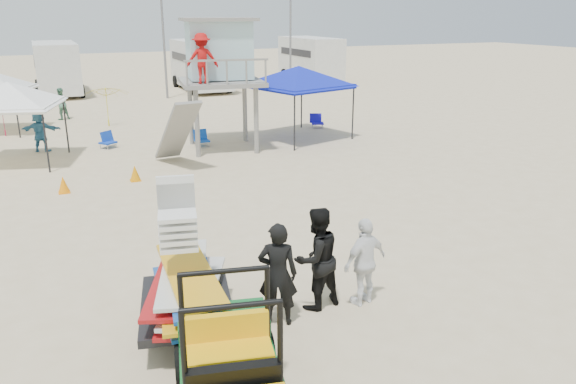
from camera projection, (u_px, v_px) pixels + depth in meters
name	position (u px, v px, depth m)	size (l,w,h in m)	color
ground	(331.00, 312.00, 9.99)	(140.00, 140.00, 0.00)	beige
utility_cart	(229.00, 363.00, 7.02)	(1.78, 2.76, 1.93)	#0D5923
surf_trailer	(184.00, 281.00, 9.04)	(1.87, 2.81, 2.37)	black
man_left	(278.00, 274.00, 9.38)	(0.67, 0.44, 1.83)	black
man_mid	(316.00, 258.00, 9.91)	(0.92, 0.71, 1.89)	black
man_right	(365.00, 262.00, 10.06)	(0.96, 0.40, 1.65)	white
lifeguard_tower	(217.00, 55.00, 20.92)	(3.40, 3.40, 4.78)	gray
canopy_blue	(299.00, 70.00, 22.86)	(4.18, 4.18, 3.40)	black
canopy_white_a	(7.00, 86.00, 18.97)	(3.65, 3.65, 3.25)	black
umbrella_a	(3.00, 117.00, 23.81)	(1.79, 1.82, 1.64)	#C01438
umbrella_b	(108.00, 107.00, 25.87)	(2.01, 2.05, 1.85)	yellow
cone_near	(63.00, 185.00, 16.49)	(0.34, 0.34, 0.50)	orange
cone_far	(135.00, 173.00, 17.66)	(0.34, 0.34, 0.50)	orange
beach_chair_a	(107.00, 140.00, 21.99)	(0.73, 0.83, 0.64)	#1038B1
beach_chair_b	(201.00, 138.00, 22.30)	(0.54, 0.58, 0.64)	#1046B2
beach_chair_c	(317.00, 121.00, 25.79)	(0.69, 0.76, 0.64)	#150FAB
rv_mid_left	(56.00, 66.00, 35.68)	(2.65, 6.50, 3.25)	silver
rv_mid_right	(200.00, 63.00, 37.84)	(2.64, 7.00, 3.25)	silver
rv_far_right	(310.00, 57.00, 42.62)	(2.64, 6.60, 3.25)	silver
light_pole_left	(163.00, 31.00, 33.41)	(0.14, 0.14, 8.00)	slate
light_pole_right	(290.00, 29.00, 38.19)	(0.14, 0.14, 8.00)	slate
distant_beachgoers	(49.00, 119.00, 23.69)	(2.26, 7.70, 1.58)	#4E8367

